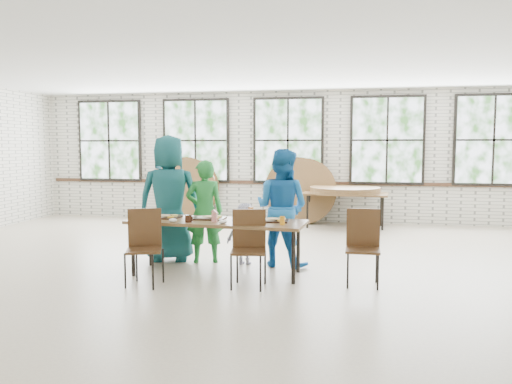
% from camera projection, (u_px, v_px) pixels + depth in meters
% --- Properties ---
extents(room, '(12.00, 12.00, 12.00)m').
position_uv_depth(room, '(288.00, 142.00, 11.42)').
color(room, beige).
rests_on(room, ground).
extents(dining_table, '(2.46, 0.99, 0.74)m').
position_uv_depth(dining_table, '(217.00, 224.00, 6.75)').
color(dining_table, brown).
rests_on(dining_table, ground).
extents(chair_near_left, '(0.53, 0.52, 0.95)m').
position_uv_depth(chair_near_left, '(144.00, 240.00, 6.29)').
color(chair_near_left, '#442B16').
rests_on(chair_near_left, ground).
extents(chair_near_right, '(0.48, 0.46, 0.95)m').
position_uv_depth(chair_near_right, '(249.00, 241.00, 6.22)').
color(chair_near_right, '#442B16').
rests_on(chair_near_right, ground).
extents(chair_spare, '(0.43, 0.42, 0.95)m').
position_uv_depth(chair_spare, '(363.00, 240.00, 6.29)').
color(chair_spare, '#442B16').
rests_on(chair_spare, ground).
extents(adult_teal, '(1.04, 0.79, 1.91)m').
position_uv_depth(adult_teal, '(169.00, 198.00, 7.53)').
color(adult_teal, '#195162').
rests_on(adult_teal, ground).
extents(adult_green, '(0.65, 0.53, 1.54)m').
position_uv_depth(adult_green, '(205.00, 212.00, 7.44)').
color(adult_green, '#217E32').
rests_on(adult_green, ground).
extents(toddler, '(0.62, 0.40, 0.90)m').
position_uv_depth(toddler, '(245.00, 234.00, 7.36)').
color(toddler, '#161137').
rests_on(toddler, ground).
extents(adult_blue, '(1.00, 0.88, 1.70)m').
position_uv_depth(adult_blue, '(282.00, 208.00, 7.23)').
color(adult_blue, '#1965B2').
rests_on(adult_blue, ground).
extents(storage_table, '(1.86, 0.92, 0.74)m').
position_uv_depth(storage_table, '(345.00, 195.00, 10.72)').
color(storage_table, brown).
rests_on(storage_table, ground).
extents(tabletop_clutter, '(1.98, 0.60, 0.11)m').
position_uv_depth(tabletop_clutter, '(223.00, 219.00, 6.68)').
color(tabletop_clutter, black).
rests_on(tabletop_clutter, dining_table).
extents(round_tops_stacked, '(1.50, 1.50, 0.13)m').
position_uv_depth(round_tops_stacked, '(345.00, 190.00, 10.71)').
color(round_tops_stacked, brown).
rests_on(round_tops_stacked, storage_table).
extents(round_tops_leaning, '(4.27, 0.45, 1.50)m').
position_uv_depth(round_tops_leaning, '(242.00, 190.00, 11.51)').
color(round_tops_leaning, brown).
rests_on(round_tops_leaning, ground).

